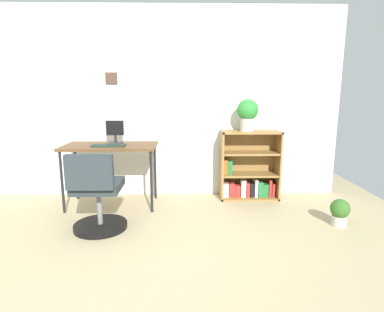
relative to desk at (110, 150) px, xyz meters
name	(u,v)px	position (x,y,z in m)	size (l,w,h in m)	color
ground_plane	(93,291)	(0.23, -1.69, -0.67)	(6.24, 6.24, 0.00)	tan
wall_back	(135,104)	(0.23, 0.46, 0.51)	(5.20, 0.12, 2.36)	silver
desk	(110,150)	(0.00, 0.00, 0.00)	(1.06, 0.55, 0.73)	brown
monitor	(115,133)	(0.05, 0.10, 0.19)	(0.21, 0.17, 0.27)	#262628
keyboard	(108,145)	(0.01, -0.10, 0.07)	(0.37, 0.14, 0.02)	#1B2E27
office_chair	(97,198)	(0.02, -0.73, -0.33)	(0.52, 0.55, 0.80)	black
bookshelf_low	(248,169)	(1.67, 0.26, -0.30)	(0.73, 0.30, 0.86)	olive
potted_plant_on_shelf	(248,113)	(1.62, 0.21, 0.41)	(0.26, 0.26, 0.39)	#B7B2A8
potted_plant_floor	(340,212)	(2.42, -0.66, -0.52)	(0.19, 0.19, 0.28)	#B7B2A8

